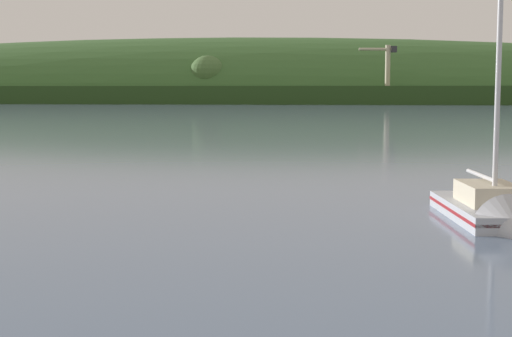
% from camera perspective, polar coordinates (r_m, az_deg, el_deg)
% --- Properties ---
extents(far_shoreline_hill, '(553.77, 133.46, 44.12)m').
position_cam_1_polar(far_shoreline_hill, '(268.95, -1.98, 5.07)').
color(far_shoreline_hill, '#27431B').
rests_on(far_shoreline_hill, ground).
extents(dockside_crane, '(10.74, 3.44, 16.71)m').
position_cam_1_polar(dockside_crane, '(223.47, 9.69, 6.73)').
color(dockside_crane, '#4C4C51').
rests_on(dockside_crane, ground).
extents(sailboat_near_mooring, '(2.71, 6.82, 9.59)m').
position_cam_1_polar(sailboat_near_mooring, '(25.18, 17.31, -3.63)').
color(sailboat_near_mooring, '#ADB2BC').
rests_on(sailboat_near_mooring, ground).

